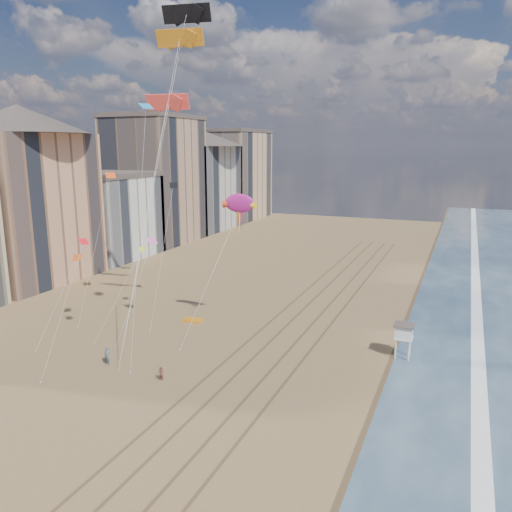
{
  "coord_description": "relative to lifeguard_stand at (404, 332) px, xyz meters",
  "views": [
    {
      "loc": [
        20.64,
        -26.1,
        21.96
      ],
      "look_at": [
        -1.36,
        26.0,
        9.5
      ],
      "focal_mm": 35.0,
      "sensor_mm": 36.0,
      "label": 1
    }
  ],
  "objects": [
    {
      "name": "small_kites",
      "position": [
        -32.23,
        -2.96,
        13.14
      ],
      "size": [
        13.32,
        15.16,
        17.72
      ],
      "color": "black",
      "rests_on": "ground"
    },
    {
      "name": "buildings",
      "position": [
        -61.48,
        40.03,
        10.69
      ],
      "size": [
        34.72,
        131.35,
        29.0
      ],
      "color": "#C6B284",
      "rests_on": "ground"
    },
    {
      "name": "wet_sand",
      "position": [
        3.25,
        14.45,
        -2.86
      ],
      "size": [
        260.0,
        260.0,
        0.0
      ],
      "primitive_type": "plane",
      "color": "#42301E",
      "rests_on": "ground"
    },
    {
      "name": "lifeguard_stand",
      "position": [
        0.0,
        0.0,
        0.0
      ],
      "size": [
        2.06,
        2.06,
        3.71
      ],
      "color": "silver",
      "rests_on": "ground"
    },
    {
      "name": "kite_flyer_a",
      "position": [
        -27.7,
        -13.7,
        -1.88
      ],
      "size": [
        0.74,
        0.51,
        1.96
      ],
      "primitive_type": "imported",
      "rotation": [
        0.0,
        0.0,
        -0.05
      ],
      "color": "#535E6A",
      "rests_on": "ground"
    },
    {
      "name": "tracks",
      "position": [
        -13.2,
        4.45,
        -2.85
      ],
      "size": [
        7.68,
        120.0,
        0.01
      ],
      "color": "brown",
      "rests_on": "ground"
    },
    {
      "name": "foam",
      "position": [
        7.45,
        14.45,
        -2.86
      ],
      "size": [
        260.0,
        260.0,
        0.0
      ],
      "primitive_type": "plane",
      "color": "white",
      "rests_on": "ground"
    },
    {
      "name": "grounded_kite",
      "position": [
        -26.22,
        1.14,
        -2.73
      ],
      "size": [
        2.54,
        1.73,
        0.28
      ],
      "primitive_type": "cube",
      "rotation": [
        0.0,
        0.0,
        0.08
      ],
      "color": "orange",
      "rests_on": "ground"
    },
    {
      "name": "kite_flyer_b",
      "position": [
        -20.61,
        -14.58,
        -2.14
      ],
      "size": [
        0.77,
        0.64,
        1.45
      ],
      "primitive_type": "imported",
      "rotation": [
        0.0,
        0.0,
        -0.14
      ],
      "color": "#97594C",
      "rests_on": "ground"
    },
    {
      "name": "ground",
      "position": [
        -15.75,
        -25.55,
        -2.86
      ],
      "size": [
        260.0,
        260.0,
        0.0
      ],
      "primitive_type": "plane",
      "color": "brown",
      "rests_on": "ground"
    },
    {
      "name": "show_kite",
      "position": [
        -18.95,
        -0.07,
        12.72
      ],
      "size": [
        4.06,
        4.28,
        17.98
      ],
      "color": "#A31974",
      "rests_on": "ground"
    },
    {
      "name": "parafoils",
      "position": [
        -26.38,
        0.13,
        30.12
      ],
      "size": [
        6.44,
        6.48,
        11.99
      ],
      "color": "black",
      "rests_on": "ground"
    }
  ]
}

